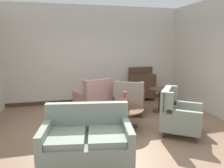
{
  "coord_description": "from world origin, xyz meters",
  "views": [
    {
      "loc": [
        -1.25,
        -4.3,
        1.97
      ],
      "look_at": [
        -0.06,
        0.36,
        1.06
      ],
      "focal_mm": 34.14,
      "sensor_mm": 36.0,
      "label": 1
    }
  ],
  "objects_px": {
    "porcelain_vase": "(125,101)",
    "sideboard": "(142,86)",
    "coffee_table": "(123,111)",
    "side_table": "(160,98)",
    "settee": "(87,140)",
    "armchair_near_window": "(130,100)",
    "armchair_near_sideboard": "(178,115)",
    "armchair_far_left": "(94,99)"
  },
  "relations": [
    {
      "from": "armchair_near_window",
      "to": "armchair_near_sideboard",
      "type": "bearing_deg",
      "value": 136.11
    },
    {
      "from": "armchair_far_left",
      "to": "armchair_near_window",
      "type": "bearing_deg",
      "value": 141.92
    },
    {
      "from": "coffee_table",
      "to": "armchair_near_window",
      "type": "distance_m",
      "value": 1.13
    },
    {
      "from": "armchair_near_sideboard",
      "to": "side_table",
      "type": "relative_size",
      "value": 1.66
    },
    {
      "from": "porcelain_vase",
      "to": "sideboard",
      "type": "height_order",
      "value": "sideboard"
    },
    {
      "from": "armchair_near_sideboard",
      "to": "armchair_far_left",
      "type": "xyz_separation_m",
      "value": [
        -1.57,
        1.81,
        0.0
      ]
    },
    {
      "from": "armchair_near_window",
      "to": "sideboard",
      "type": "distance_m",
      "value": 1.62
    },
    {
      "from": "settee",
      "to": "armchair_near_sideboard",
      "type": "bearing_deg",
      "value": 27.38
    },
    {
      "from": "sideboard",
      "to": "settee",
      "type": "bearing_deg",
      "value": -124.53
    },
    {
      "from": "porcelain_vase",
      "to": "sideboard",
      "type": "distance_m",
      "value": 2.71
    },
    {
      "from": "armchair_near_window",
      "to": "sideboard",
      "type": "height_order",
      "value": "sideboard"
    },
    {
      "from": "armchair_far_left",
      "to": "sideboard",
      "type": "distance_m",
      "value": 2.16
    },
    {
      "from": "porcelain_vase",
      "to": "sideboard",
      "type": "bearing_deg",
      "value": 59.24
    },
    {
      "from": "porcelain_vase",
      "to": "settee",
      "type": "height_order",
      "value": "settee"
    },
    {
      "from": "coffee_table",
      "to": "sideboard",
      "type": "height_order",
      "value": "sideboard"
    },
    {
      "from": "porcelain_vase",
      "to": "armchair_near_sideboard",
      "type": "xyz_separation_m",
      "value": [
        1.06,
        -0.52,
        -0.25
      ]
    },
    {
      "from": "coffee_table",
      "to": "armchair_far_left",
      "type": "bearing_deg",
      "value": 109.59
    },
    {
      "from": "coffee_table",
      "to": "side_table",
      "type": "relative_size",
      "value": 1.41
    },
    {
      "from": "coffee_table",
      "to": "armchair_near_sideboard",
      "type": "relative_size",
      "value": 0.85
    },
    {
      "from": "porcelain_vase",
      "to": "side_table",
      "type": "bearing_deg",
      "value": 35.58
    },
    {
      "from": "armchair_far_left",
      "to": "sideboard",
      "type": "bearing_deg",
      "value": -172.77
    },
    {
      "from": "coffee_table",
      "to": "armchair_near_window",
      "type": "relative_size",
      "value": 0.9
    },
    {
      "from": "coffee_table",
      "to": "armchair_far_left",
      "type": "height_order",
      "value": "armchair_far_left"
    },
    {
      "from": "settee",
      "to": "sideboard",
      "type": "xyz_separation_m",
      "value": [
        2.42,
        3.52,
        0.12
      ]
    },
    {
      "from": "porcelain_vase",
      "to": "side_table",
      "type": "xyz_separation_m",
      "value": [
        1.39,
        1.0,
        -0.25
      ]
    },
    {
      "from": "coffee_table",
      "to": "armchair_near_window",
      "type": "height_order",
      "value": "armchair_near_window"
    },
    {
      "from": "armchair_near_window",
      "to": "porcelain_vase",
      "type": "bearing_deg",
      "value": 89.42
    },
    {
      "from": "coffee_table",
      "to": "sideboard",
      "type": "bearing_deg",
      "value": 58.41
    },
    {
      "from": "armchair_near_sideboard",
      "to": "sideboard",
      "type": "bearing_deg",
      "value": 30.18
    },
    {
      "from": "armchair_near_sideboard",
      "to": "sideboard",
      "type": "distance_m",
      "value": 2.87
    },
    {
      "from": "armchair_far_left",
      "to": "sideboard",
      "type": "relative_size",
      "value": 0.96
    },
    {
      "from": "settee",
      "to": "armchair_near_window",
      "type": "xyz_separation_m",
      "value": [
        1.51,
        2.19,
        0.02
      ]
    },
    {
      "from": "sideboard",
      "to": "coffee_table",
      "type": "bearing_deg",
      "value": -121.59
    },
    {
      "from": "armchair_near_sideboard",
      "to": "sideboard",
      "type": "relative_size",
      "value": 0.99
    },
    {
      "from": "settee",
      "to": "sideboard",
      "type": "distance_m",
      "value": 4.27
    },
    {
      "from": "armchair_near_window",
      "to": "armchair_far_left",
      "type": "xyz_separation_m",
      "value": [
        -0.98,
        0.29,
        0.01
      ]
    },
    {
      "from": "settee",
      "to": "armchair_far_left",
      "type": "xyz_separation_m",
      "value": [
        0.53,
        2.47,
        0.03
      ]
    },
    {
      "from": "armchair_near_sideboard",
      "to": "porcelain_vase",
      "type": "bearing_deg",
      "value": 100.42
    },
    {
      "from": "settee",
      "to": "armchair_near_sideboard",
      "type": "distance_m",
      "value": 2.2
    },
    {
      "from": "coffee_table",
      "to": "side_table",
      "type": "distance_m",
      "value": 1.75
    },
    {
      "from": "armchair_near_sideboard",
      "to": "armchair_far_left",
      "type": "bearing_deg",
      "value": 77.57
    },
    {
      "from": "coffee_table",
      "to": "side_table",
      "type": "height_order",
      "value": "side_table"
    }
  ]
}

